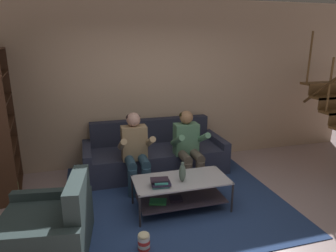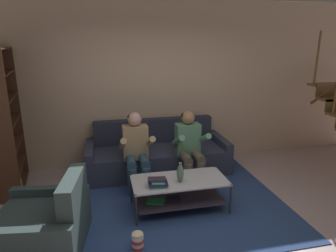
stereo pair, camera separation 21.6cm
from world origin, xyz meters
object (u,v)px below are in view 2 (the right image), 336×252
(person_seated_left, at_px, (136,148))
(book_stack, at_px, (158,183))
(popcorn_tub, at_px, (138,240))
(vase, at_px, (180,173))
(person_seated_right, at_px, (190,145))
(coffee_table, at_px, (178,190))
(armchair, at_px, (45,225))
(bookshelf, at_px, (3,128))
(couch, at_px, (157,155))

(person_seated_left, relative_size, book_stack, 4.40)
(person_seated_left, relative_size, popcorn_tub, 5.64)
(person_seated_left, bearing_deg, vase, -60.77)
(person_seated_left, bearing_deg, person_seated_right, -0.15)
(coffee_table, xyz_separation_m, vase, (0.01, -0.06, 0.27))
(person_seated_left, xyz_separation_m, book_stack, (0.16, -0.88, -0.16))
(person_seated_left, bearing_deg, armchair, -133.68)
(book_stack, height_order, bookshelf, bookshelf)
(armchair, bearing_deg, couch, 48.08)
(couch, distance_m, book_stack, 1.46)
(person_seated_right, height_order, bookshelf, bookshelf)
(person_seated_left, height_order, coffee_table, person_seated_left)
(coffee_table, distance_m, bookshelf, 2.70)
(couch, relative_size, person_seated_left, 2.05)
(bookshelf, height_order, armchair, bookshelf)
(coffee_table, relative_size, popcorn_tub, 6.06)
(coffee_table, bearing_deg, couch, 91.70)
(vase, xyz_separation_m, book_stack, (-0.31, -0.05, -0.08))
(book_stack, bearing_deg, coffee_table, 20.66)
(person_seated_left, xyz_separation_m, bookshelf, (-1.89, 0.38, 0.32))
(book_stack, bearing_deg, popcorn_tub, -119.96)
(person_seated_right, bearing_deg, bookshelf, 172.07)
(couch, bearing_deg, coffee_table, -88.30)
(coffee_table, bearing_deg, popcorn_tub, -132.41)
(vase, xyz_separation_m, armchair, (-1.61, -0.37, -0.29))
(vase, bearing_deg, bookshelf, 152.85)
(book_stack, xyz_separation_m, armchair, (-1.31, -0.32, -0.21))
(person_seated_left, bearing_deg, popcorn_tub, -96.82)
(popcorn_tub, bearing_deg, person_seated_left, 83.18)
(vase, bearing_deg, book_stack, -170.50)
(book_stack, bearing_deg, couch, 79.69)
(vase, xyz_separation_m, popcorn_tub, (-0.64, -0.63, -0.45))
(person_seated_left, bearing_deg, book_stack, -79.76)
(armchair, bearing_deg, person_seated_left, 46.32)
(person_seated_right, xyz_separation_m, popcorn_tub, (-1.01, -1.46, -0.52))
(person_seated_right, relative_size, armchair, 1.07)
(book_stack, relative_size, armchair, 0.25)
(person_seated_right, bearing_deg, vase, -114.16)
(person_seated_left, distance_m, armchair, 1.70)
(book_stack, bearing_deg, person_seated_right, 52.41)
(book_stack, distance_m, bookshelf, 2.46)
(person_seated_left, relative_size, coffee_table, 0.93)
(vase, bearing_deg, coffee_table, 97.19)
(person_seated_left, distance_m, bookshelf, 1.96)
(bookshelf, bearing_deg, coffee_table, -26.03)
(book_stack, relative_size, popcorn_tub, 1.28)
(couch, bearing_deg, popcorn_tub, -106.49)
(bookshelf, bearing_deg, person_seated_right, -7.93)
(person_seated_left, height_order, vase, person_seated_left)
(person_seated_right, relative_size, bookshelf, 0.54)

